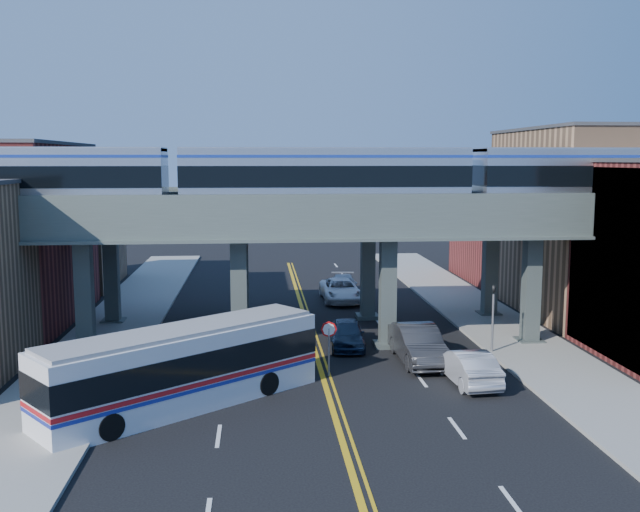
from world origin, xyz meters
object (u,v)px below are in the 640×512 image
at_px(car_lane_a, 347,334).
at_px(car_lane_b, 418,344).
at_px(car_lane_c, 341,290).
at_px(car_lane_d, 343,286).
at_px(transit_bus, 184,368).
at_px(stop_sign, 329,339).
at_px(traffic_signal, 493,311).
at_px(transit_train, 325,177).
at_px(car_parked_curb, 468,366).

relative_size(car_lane_a, car_lane_b, 0.79).
bearing_deg(car_lane_c, car_lane_d, 76.83).
bearing_deg(transit_bus, stop_sign, -8.51).
bearing_deg(traffic_signal, stop_sign, -161.37).
bearing_deg(car_lane_c, transit_train, -101.36).
relative_size(stop_sign, car_lane_a, 0.59).
height_order(traffic_signal, transit_bus, traffic_signal).
distance_m(transit_train, car_lane_a, 8.56).
bearing_deg(car_parked_curb, transit_bus, 5.41).
height_order(transit_train, stop_sign, transit_train).
relative_size(car_lane_a, car_parked_curb, 0.94).
bearing_deg(car_lane_d, transit_bus, -106.66).
distance_m(transit_train, car_lane_b, 9.92).
bearing_deg(car_lane_b, car_lane_d, 93.32).
bearing_deg(car_lane_a, car_lane_d, 88.14).
bearing_deg(transit_train, car_lane_a, -0.47).
bearing_deg(car_lane_b, traffic_signal, 13.40).
relative_size(stop_sign, car_parked_curb, 0.55).
bearing_deg(car_parked_curb, stop_sign, -18.47).
bearing_deg(transit_train, transit_bus, -127.58).
xyz_separation_m(transit_train, car_lane_a, (1.22, -0.01, -8.47)).
bearing_deg(car_lane_c, stop_sign, -99.33).
relative_size(stop_sign, traffic_signal, 0.64).
xyz_separation_m(stop_sign, car_lane_d, (3.09, 19.79, -1.02)).
relative_size(transit_train, stop_sign, 17.65).
bearing_deg(car_lane_a, transit_train, -176.21).
distance_m(transit_bus, car_lane_c, 23.24).
distance_m(traffic_signal, car_lane_c, 16.10).
bearing_deg(transit_bus, car_lane_a, 9.36).
xyz_separation_m(transit_train, stop_sign, (-0.28, -5.00, -7.48)).
xyz_separation_m(car_lane_b, car_lane_c, (-2.06, 15.90, -0.14)).
bearing_deg(transit_train, stop_sign, -93.20).
xyz_separation_m(transit_bus, car_lane_b, (11.07, 5.50, -0.70)).
bearing_deg(car_lane_d, transit_train, -95.43).
height_order(car_lane_d, car_parked_curb, car_parked_curb).
height_order(car_lane_c, car_parked_curb, car_lane_c).
relative_size(traffic_signal, car_lane_b, 0.73).
height_order(traffic_signal, car_lane_a, traffic_signal).
relative_size(transit_train, car_lane_c, 8.15).
distance_m(transit_bus, car_lane_b, 12.38).
distance_m(stop_sign, car_parked_curb, 6.49).
distance_m(traffic_signal, car_lane_a, 7.82).
height_order(car_lane_c, car_lane_d, car_lane_c).
height_order(traffic_signal, car_lane_c, traffic_signal).
bearing_deg(car_lane_d, car_parked_curb, -76.42).
xyz_separation_m(car_lane_a, car_parked_curb, (4.70, -6.63, 0.03)).
distance_m(stop_sign, car_lane_b, 5.12).
bearing_deg(traffic_signal, transit_train, 166.94).
relative_size(car_lane_c, car_lane_d, 1.12).
distance_m(transit_train, traffic_signal, 11.24).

